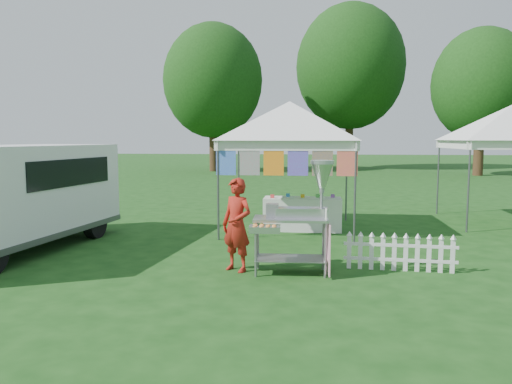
# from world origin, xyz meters

# --- Properties ---
(ground) EXTENTS (120.00, 120.00, 0.00)m
(ground) POSITION_xyz_m (0.00, 0.00, 0.00)
(ground) COLOR #143F12
(ground) RESTS_ON ground
(canopy_main) EXTENTS (4.24, 4.24, 3.45)m
(canopy_main) POSITION_xyz_m (0.00, 3.49, 2.99)
(canopy_main) COLOR #59595E
(canopy_main) RESTS_ON ground
(tree_left) EXTENTS (6.40, 6.40, 9.53)m
(tree_left) POSITION_xyz_m (-6.00, 24.00, 5.83)
(tree_left) COLOR #322412
(tree_left) RESTS_ON ground
(tree_mid) EXTENTS (7.60, 7.60, 11.52)m
(tree_mid) POSITION_xyz_m (3.00, 28.00, 7.14)
(tree_mid) COLOR #322412
(tree_mid) RESTS_ON ground
(tree_right) EXTENTS (5.60, 5.60, 8.42)m
(tree_right) POSITION_xyz_m (10.00, 22.00, 5.18)
(tree_right) COLOR #322412
(tree_right) RESTS_ON ground
(donut_cart) EXTENTS (1.29, 0.94, 1.80)m
(donut_cart) POSITION_xyz_m (0.42, -0.40, 1.06)
(donut_cart) COLOR gray
(donut_cart) RESTS_ON ground
(vendor) EXTENTS (0.66, 0.59, 1.51)m
(vendor) POSITION_xyz_m (-0.64, -0.35, 0.76)
(vendor) COLOR maroon
(vendor) RESTS_ON ground
(cargo_van) EXTENTS (2.47, 5.03, 2.01)m
(cargo_van) POSITION_xyz_m (-5.10, 0.64, 1.08)
(cargo_van) COLOR white
(cargo_van) RESTS_ON ground
(picket_fence) EXTENTS (1.80, 0.15, 0.56)m
(picket_fence) POSITION_xyz_m (1.99, -0.05, 0.29)
(picket_fence) COLOR white
(picket_fence) RESTS_ON ground
(display_table) EXTENTS (1.80, 0.70, 0.76)m
(display_table) POSITION_xyz_m (0.32, 3.42, 0.38)
(display_table) COLOR white
(display_table) RESTS_ON ground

